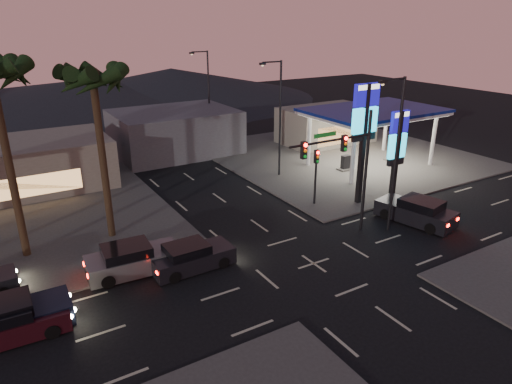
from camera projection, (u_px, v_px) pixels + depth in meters
ground at (314, 264)px, 26.22m from camera, size 140.00×140.00×0.00m
corner_lot_ne at (341, 155)px, 46.72m from camera, size 24.00×24.00×0.12m
gas_station at (374, 113)px, 41.74m from camera, size 12.20×8.20×5.47m
convenience_store at (326, 125)px, 51.00m from camera, size 10.00×6.00×4.00m
pylon_sign_tall at (365, 120)px, 32.45m from camera, size 2.20×0.35×9.00m
pylon_sign_short at (397, 143)px, 33.48m from camera, size 1.60×0.35×7.00m
traffic_signal_mast at (346, 158)px, 27.76m from camera, size 6.10×0.39×8.00m
pedestal_signal at (316, 168)px, 33.42m from camera, size 0.32×0.39×4.30m
streetlight_near at (395, 147)px, 28.27m from camera, size 2.14×0.25×10.00m
streetlight_mid at (278, 113)px, 38.65m from camera, size 2.14×0.25×10.00m
streetlight_far at (207, 91)px, 49.84m from camera, size 2.14×0.25×10.00m
palm_a at (94, 89)px, 26.09m from camera, size 4.41×4.41×10.86m
building_far_west at (5, 169)px, 36.31m from camera, size 16.00×8.00×4.00m
building_far_mid at (175, 132)px, 47.18m from camera, size 12.00×9.00×4.40m
hill_right at (172, 83)px, 80.53m from camera, size 50.00×50.00×5.00m
hill_center at (84, 92)px, 73.45m from camera, size 60.00×60.00×4.00m
car_lane_a_front at (191, 257)px, 25.48m from camera, size 4.80×2.10×1.55m
car_lane_a_mid at (11, 324)px, 19.92m from camera, size 4.79×2.15×1.54m
car_lane_a_rear at (10, 318)px, 20.19m from camera, size 5.16×2.25×1.67m
car_lane_b_front at (132, 260)px, 25.07m from camera, size 5.29×2.46×1.69m
suv_station at (417, 211)px, 31.25m from camera, size 3.30×5.56×1.74m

